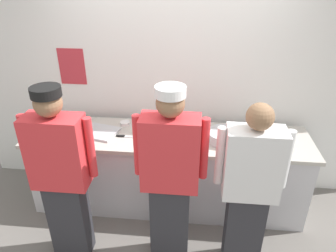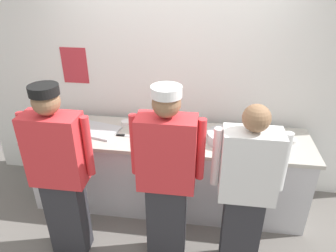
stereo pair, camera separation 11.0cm
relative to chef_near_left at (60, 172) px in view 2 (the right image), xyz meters
name	(u,v)px [view 2 (the right image)]	position (x,y,z in m)	size (l,w,h in m)	color
ground_plane	(163,225)	(0.83, 0.40, -0.91)	(9.00, 9.00, 0.00)	slate
wall_back	(174,66)	(0.83, 1.27, 0.59)	(4.67, 0.11, 3.00)	white
prep_counter	(167,170)	(0.83, 0.78, -0.46)	(2.98, 0.72, 0.89)	silver
chef_near_left	(60,172)	(0.00, 0.00, 0.00)	(0.61, 0.24, 1.70)	#2D2D33
chef_center	(167,176)	(0.93, 0.06, 0.01)	(0.62, 0.24, 1.72)	#2D2D33
chef_far_right	(246,189)	(1.59, 0.06, -0.06)	(0.59, 0.24, 1.61)	#2D2D33
plate_stack_front	(159,135)	(0.75, 0.74, 0.01)	(0.25, 0.25, 0.06)	white
plate_stack_rear	(257,143)	(1.74, 0.68, 0.03)	(0.19, 0.19, 0.08)	white
mixing_bowl_steel	(225,137)	(1.42, 0.74, 0.04)	(0.36, 0.36, 0.10)	#B7BABF
sheet_tray	(93,130)	(0.02, 0.78, 0.00)	(0.54, 0.32, 0.02)	#B7BABF
squeeze_bottle_primary	(199,129)	(1.15, 0.79, 0.08)	(0.06, 0.06, 0.20)	red
ramekin_orange_sauce	(165,126)	(0.78, 0.94, 0.01)	(0.09, 0.09, 0.05)	white
ramekin_red_sauce	(126,122)	(0.33, 0.98, 0.01)	(0.11, 0.11, 0.04)	white
ramekin_yellow_sauce	(292,141)	(2.09, 0.82, 0.01)	(0.09, 0.09, 0.04)	white
ramekin_green_sauce	(263,135)	(1.82, 0.89, 0.01)	(0.10, 0.10, 0.04)	white
deli_cup	(183,128)	(0.98, 0.89, 0.03)	(0.09, 0.09, 0.09)	white
chefs_knife	(127,136)	(0.41, 0.71, -0.01)	(0.28, 0.03, 0.02)	#B7BABF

